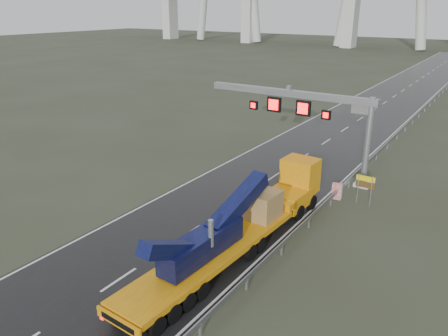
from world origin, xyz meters
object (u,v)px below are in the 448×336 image
Objects in this scene: striped_barrier at (337,191)px; exit_sign_pair at (365,184)px; heavy_haul_truck at (251,216)px; sign_gantry at (311,110)px.

exit_sign_pair is at bearing -6.16° from striped_barrier.
exit_sign_pair is 1.90× the size of striped_barrier.
heavy_haul_truck reaches higher than striped_barrier.
exit_sign_pair is at bearing -31.16° from sign_gantry.
sign_gantry is at bearing 100.04° from heavy_haul_truck.
sign_gantry is 6.47× the size of exit_sign_pair.
striped_barrier is at bearing -42.43° from sign_gantry.
sign_gantry reaches higher than heavy_haul_truck.
striped_barrier is (3.90, -3.56, -5.01)m from sign_gantry.
sign_gantry is 7.97m from exit_sign_pair.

